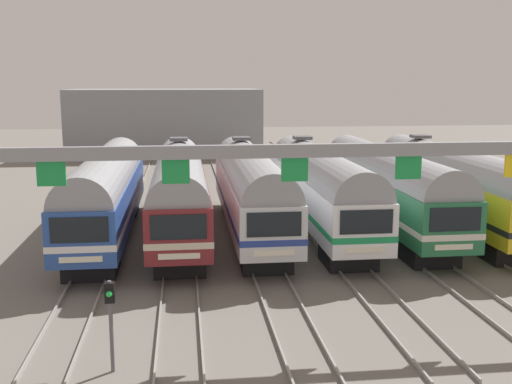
{
  "coord_description": "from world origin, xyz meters",
  "views": [
    {
      "loc": [
        -5.63,
        -33.3,
        8.53
      ],
      "look_at": [
        -1.61,
        0.15,
        2.39
      ],
      "focal_mm": 42.93,
      "sensor_mm": 36.0,
      "label": 1
    }
  ],
  "objects_px": {
    "commuter_train_blue": "(106,190)",
    "commuter_train_maroon": "(179,189)",
    "commuter_train_green": "(386,185)",
    "commuter_train_yellow": "(452,183)",
    "commuter_train_silver": "(250,187)",
    "yard_signal_mast": "(110,309)",
    "commuter_train_white": "(319,186)",
    "catenary_gantry": "(352,177)"
  },
  "relations": [
    {
      "from": "catenary_gantry",
      "to": "yard_signal_mast",
      "type": "relative_size",
      "value": 8.81
    },
    {
      "from": "commuter_train_maroon",
      "to": "yard_signal_mast",
      "type": "relative_size",
      "value": 6.41
    },
    {
      "from": "commuter_train_green",
      "to": "catenary_gantry",
      "type": "bearing_deg",
      "value": -113.54
    },
    {
      "from": "commuter_train_maroon",
      "to": "commuter_train_green",
      "type": "relative_size",
      "value": 1.0
    },
    {
      "from": "commuter_train_green",
      "to": "catenary_gantry",
      "type": "relative_size",
      "value": 0.73
    },
    {
      "from": "commuter_train_silver",
      "to": "commuter_train_yellow",
      "type": "height_order",
      "value": "same"
    },
    {
      "from": "commuter_train_white",
      "to": "commuter_train_green",
      "type": "bearing_deg",
      "value": -0.06
    },
    {
      "from": "commuter_train_silver",
      "to": "commuter_train_yellow",
      "type": "bearing_deg",
      "value": 0.0
    },
    {
      "from": "commuter_train_silver",
      "to": "catenary_gantry",
      "type": "relative_size",
      "value": 0.73
    },
    {
      "from": "commuter_train_silver",
      "to": "commuter_train_green",
      "type": "xyz_separation_m",
      "value": [
        7.84,
        -0.0,
        -0.0
      ]
    },
    {
      "from": "commuter_train_blue",
      "to": "commuter_train_green",
      "type": "bearing_deg",
      "value": 0.0
    },
    {
      "from": "commuter_train_silver",
      "to": "catenary_gantry",
      "type": "distance_m",
      "value": 13.89
    },
    {
      "from": "commuter_train_blue",
      "to": "catenary_gantry",
      "type": "relative_size",
      "value": 0.73
    },
    {
      "from": "commuter_train_silver",
      "to": "commuter_train_maroon",
      "type": "bearing_deg",
      "value": 180.0
    },
    {
      "from": "commuter_train_blue",
      "to": "commuter_train_silver",
      "type": "height_order",
      "value": "commuter_train_silver"
    },
    {
      "from": "commuter_train_blue",
      "to": "commuter_train_maroon",
      "type": "distance_m",
      "value": 3.92
    },
    {
      "from": "commuter_train_white",
      "to": "commuter_train_green",
      "type": "height_order",
      "value": "commuter_train_white"
    },
    {
      "from": "commuter_train_silver",
      "to": "commuter_train_green",
      "type": "distance_m",
      "value": 7.84
    },
    {
      "from": "commuter_train_silver",
      "to": "catenary_gantry",
      "type": "xyz_separation_m",
      "value": [
        1.96,
        -13.5,
        2.64
      ]
    },
    {
      "from": "commuter_train_blue",
      "to": "commuter_train_white",
      "type": "bearing_deg",
      "value": 0.02
    },
    {
      "from": "commuter_train_white",
      "to": "commuter_train_maroon",
      "type": "bearing_deg",
      "value": 180.0
    },
    {
      "from": "commuter_train_green",
      "to": "yard_signal_mast",
      "type": "height_order",
      "value": "commuter_train_green"
    },
    {
      "from": "commuter_train_maroon",
      "to": "yard_signal_mast",
      "type": "height_order",
      "value": "commuter_train_maroon"
    },
    {
      "from": "commuter_train_silver",
      "to": "yard_signal_mast",
      "type": "relative_size",
      "value": 6.41
    },
    {
      "from": "commuter_train_white",
      "to": "yard_signal_mast",
      "type": "bearing_deg",
      "value": -121.53
    },
    {
      "from": "commuter_train_silver",
      "to": "yard_signal_mast",
      "type": "bearing_deg",
      "value": -110.21
    },
    {
      "from": "commuter_train_silver",
      "to": "commuter_train_white",
      "type": "height_order",
      "value": "same"
    },
    {
      "from": "commuter_train_yellow",
      "to": "catenary_gantry",
      "type": "relative_size",
      "value": 0.73
    },
    {
      "from": "commuter_train_yellow",
      "to": "commuter_train_blue",
      "type": "bearing_deg",
      "value": -179.99
    },
    {
      "from": "catenary_gantry",
      "to": "commuter_train_silver",
      "type": "bearing_deg",
      "value": 98.26
    },
    {
      "from": "commuter_train_green",
      "to": "commuter_train_yellow",
      "type": "bearing_deg",
      "value": 0.06
    },
    {
      "from": "commuter_train_yellow",
      "to": "commuter_train_maroon",
      "type": "bearing_deg",
      "value": 180.0
    },
    {
      "from": "commuter_train_maroon",
      "to": "catenary_gantry",
      "type": "bearing_deg",
      "value": -66.47
    },
    {
      "from": "commuter_train_white",
      "to": "commuter_train_silver",
      "type": "bearing_deg",
      "value": 180.0
    },
    {
      "from": "commuter_train_maroon",
      "to": "commuter_train_green",
      "type": "xyz_separation_m",
      "value": [
        11.76,
        -0.0,
        -0.0
      ]
    },
    {
      "from": "catenary_gantry",
      "to": "yard_signal_mast",
      "type": "xyz_separation_m",
      "value": [
        -7.84,
        -2.47,
        -3.36
      ]
    },
    {
      "from": "commuter_train_yellow",
      "to": "yard_signal_mast",
      "type": "xyz_separation_m",
      "value": [
        -17.63,
        -15.97,
        -0.71
      ]
    },
    {
      "from": "yard_signal_mast",
      "to": "commuter_train_green",
      "type": "bearing_deg",
      "value": 49.33
    },
    {
      "from": "commuter_train_blue",
      "to": "commuter_train_yellow",
      "type": "xyz_separation_m",
      "value": [
        19.59,
        0.0,
        0.0
      ]
    },
    {
      "from": "commuter_train_maroon",
      "to": "catenary_gantry",
      "type": "distance_m",
      "value": 14.96
    },
    {
      "from": "commuter_train_blue",
      "to": "commuter_train_maroon",
      "type": "relative_size",
      "value": 1.0
    },
    {
      "from": "commuter_train_yellow",
      "to": "commuter_train_silver",
      "type": "bearing_deg",
      "value": 180.0
    }
  ]
}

